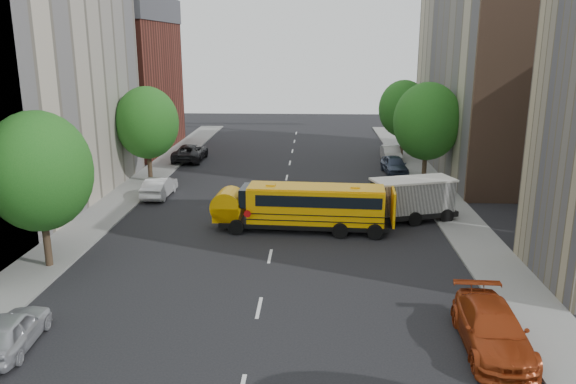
# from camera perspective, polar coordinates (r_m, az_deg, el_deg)

# --- Properties ---
(ground) EXTENTS (120.00, 120.00, 0.00)m
(ground) POSITION_cam_1_polar(r_m,az_deg,el_deg) (31.82, -1.56, -5.23)
(ground) COLOR black
(ground) RESTS_ON ground
(sidewalk_left) EXTENTS (3.00, 80.00, 0.12)m
(sidewalk_left) POSITION_cam_1_polar(r_m,az_deg,el_deg) (38.97, -18.12, -2.09)
(sidewalk_left) COLOR slate
(sidewalk_left) RESTS_ON ground
(sidewalk_right) EXTENTS (3.00, 80.00, 0.12)m
(sidewalk_right) POSITION_cam_1_polar(r_m,az_deg,el_deg) (37.61, 16.80, -2.59)
(sidewalk_right) COLOR slate
(sidewalk_right) RESTS_ON ground
(lane_markings) EXTENTS (0.15, 64.00, 0.01)m
(lane_markings) POSITION_cam_1_polar(r_m,az_deg,el_deg) (41.34, -0.54, -0.46)
(lane_markings) COLOR silver
(lane_markings) RESTS_ON ground
(building_left_redbrick) EXTENTS (10.00, 15.00, 13.00)m
(building_left_redbrick) POSITION_cam_1_polar(r_m,az_deg,el_deg) (61.41, -16.85, 10.12)
(building_left_redbrick) COLOR maroon
(building_left_redbrick) RESTS_ON ground
(building_right_far) EXTENTS (10.00, 22.00, 18.00)m
(building_right_far) POSITION_cam_1_polar(r_m,az_deg,el_deg) (52.26, 20.68, 11.83)
(building_right_far) COLOR #B0A788
(building_right_far) RESTS_ON ground
(building_right_sidewall) EXTENTS (10.10, 0.30, 18.00)m
(building_right_sidewall) POSITION_cam_1_polar(r_m,az_deg,el_deg) (41.91, 25.23, 10.85)
(building_right_sidewall) COLOR brown
(building_right_sidewall) RESTS_ON ground
(street_tree_1) EXTENTS (5.12, 5.12, 7.90)m
(street_tree_1) POSITION_cam_1_polar(r_m,az_deg,el_deg) (29.62, -23.99, 1.91)
(street_tree_1) COLOR #38281C
(street_tree_1) RESTS_ON ground
(street_tree_2) EXTENTS (4.99, 4.99, 7.71)m
(street_tree_2) POSITION_cam_1_polar(r_m,az_deg,el_deg) (46.17, -14.13, 6.83)
(street_tree_2) COLOR #38281C
(street_tree_2) RESTS_ON ground
(street_tree_4) EXTENTS (5.25, 5.25, 8.10)m
(street_tree_4) POSITION_cam_1_polar(r_m,az_deg,el_deg) (45.04, 13.96, 6.97)
(street_tree_4) COLOR #38281C
(street_tree_4) RESTS_ON ground
(street_tree_5) EXTENTS (4.86, 4.86, 7.51)m
(street_tree_5) POSITION_cam_1_polar(r_m,az_deg,el_deg) (56.82, 11.65, 8.28)
(street_tree_5) COLOR #38281C
(street_tree_5) RESTS_ON ground
(school_bus) EXTENTS (10.15, 2.98, 2.83)m
(school_bus) POSITION_cam_1_polar(r_m,az_deg,el_deg) (33.54, 1.48, -1.34)
(school_bus) COLOR black
(school_bus) RESTS_ON ground
(safari_truck) EXTENTS (6.77, 4.09, 2.74)m
(safari_truck) POSITION_cam_1_polar(r_m,az_deg,el_deg) (36.01, 11.91, -0.73)
(safari_truck) COLOR black
(safari_truck) RESTS_ON ground
(parked_car_0) EXTENTS (2.00, 4.33, 1.44)m
(parked_car_0) POSITION_cam_1_polar(r_m,az_deg,el_deg) (23.55, -26.35, -12.52)
(parked_car_0) COLOR #ADAEB4
(parked_car_0) RESTS_ON ground
(parked_car_1) EXTENTS (1.70, 4.56, 1.49)m
(parked_car_1) POSITION_cam_1_polar(r_m,az_deg,el_deg) (42.21, -12.95, 0.52)
(parked_car_1) COLOR silver
(parked_car_1) RESTS_ON ground
(parked_car_2) EXTENTS (2.69, 5.77, 1.60)m
(parked_car_2) POSITION_cam_1_polar(r_m,az_deg,el_deg) (54.73, -9.90, 3.99)
(parked_car_2) COLOR black
(parked_car_2) RESTS_ON ground
(parked_car_3) EXTENTS (2.47, 5.61, 1.60)m
(parked_car_3) POSITION_cam_1_polar(r_m,az_deg,el_deg) (22.48, 20.04, -12.92)
(parked_car_3) COLOR #9C3613
(parked_car_3) RESTS_ON ground
(parked_car_4) EXTENTS (2.19, 4.65, 1.54)m
(parked_car_4) POSITION_cam_1_polar(r_m,az_deg,el_deg) (49.33, 10.75, 2.73)
(parked_car_4) COLOR #2D384F
(parked_car_4) RESTS_ON ground
(parked_car_5) EXTENTS (1.65, 4.53, 1.48)m
(parked_car_5) POSITION_cam_1_polar(r_m,az_deg,el_deg) (54.38, 10.42, 3.83)
(parked_car_5) COLOR gray
(parked_car_5) RESTS_ON ground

